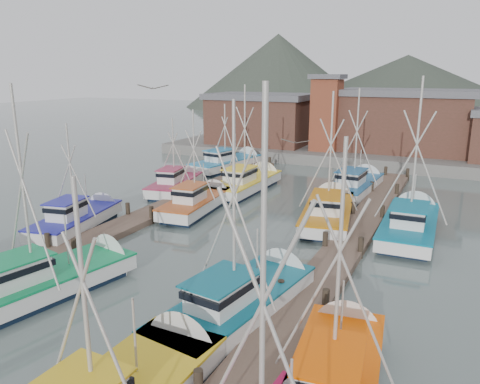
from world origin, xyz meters
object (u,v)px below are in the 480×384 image
at_px(boat_4, 50,280).
at_px(lookout_tower, 326,112).
at_px(boat_8, 199,202).
at_px(boat_12, 248,182).

bearing_deg(boat_4, lookout_tower, 98.32).
relative_size(boat_4, boat_8, 1.21).
distance_m(lookout_tower, boat_4, 38.90).
height_order(boat_4, boat_8, boat_4).
relative_size(lookout_tower, boat_12, 0.86).
bearing_deg(boat_8, boat_4, -92.66).
bearing_deg(boat_8, boat_12, 79.62).
bearing_deg(boat_12, boat_8, -94.15).
height_order(lookout_tower, boat_12, lookout_tower).
bearing_deg(boat_12, lookout_tower, 83.68).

